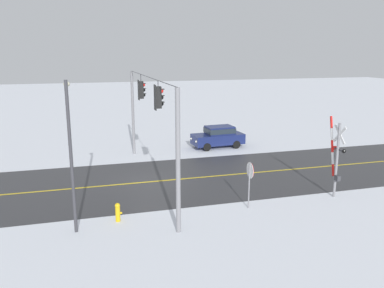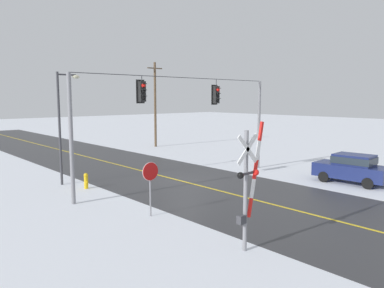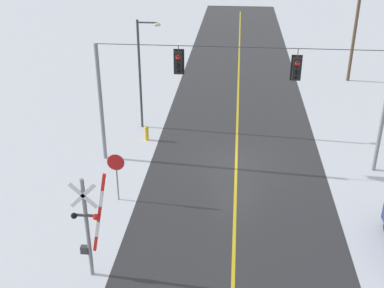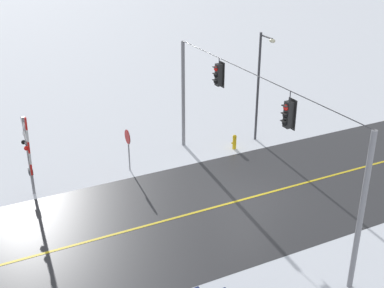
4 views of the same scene
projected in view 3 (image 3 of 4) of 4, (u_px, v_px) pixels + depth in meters
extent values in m
plane|color=silver|center=(236.00, 164.00, 25.29)|extent=(160.00, 160.00, 0.00)
cube|color=#303033|center=(237.00, 119.00, 30.66)|extent=(9.00, 80.00, 0.01)
cube|color=gold|center=(237.00, 119.00, 30.66)|extent=(0.14, 72.00, 0.01)
cylinder|color=gray|center=(101.00, 104.00, 24.53)|extent=(0.20, 0.20, 6.20)
cylinder|color=gray|center=(384.00, 114.00, 23.34)|extent=(0.20, 0.20, 6.20)
cylinder|color=#38383D|center=(242.00, 47.00, 22.58)|extent=(14.00, 0.04, 0.04)
cylinder|color=#38383D|center=(178.00, 49.00, 22.89)|extent=(0.04, 0.04, 0.29)
cube|color=black|center=(179.00, 63.00, 23.19)|extent=(0.34, 0.28, 1.08)
cube|color=black|center=(179.00, 62.00, 23.34)|extent=(0.52, 0.03, 1.26)
sphere|color=red|center=(178.00, 57.00, 22.92)|extent=(0.24, 0.24, 0.24)
cube|color=black|center=(178.00, 56.00, 22.82)|extent=(0.26, 0.16, 0.03)
sphere|color=black|center=(178.00, 64.00, 23.06)|extent=(0.24, 0.24, 0.24)
cube|color=black|center=(178.00, 62.00, 22.96)|extent=(0.26, 0.16, 0.03)
sphere|color=black|center=(178.00, 70.00, 23.20)|extent=(0.24, 0.24, 0.24)
cube|color=black|center=(178.00, 69.00, 23.10)|extent=(0.26, 0.16, 0.03)
cylinder|color=#38383D|center=(298.00, 53.00, 22.45)|extent=(0.04, 0.04, 0.43)
cube|color=black|center=(296.00, 69.00, 22.78)|extent=(0.34, 0.28, 1.08)
cube|color=black|center=(296.00, 68.00, 22.92)|extent=(0.52, 0.03, 1.26)
sphere|color=red|center=(297.00, 63.00, 22.50)|extent=(0.24, 0.24, 0.24)
cube|color=black|center=(298.00, 62.00, 22.40)|extent=(0.26, 0.16, 0.03)
sphere|color=black|center=(297.00, 70.00, 22.64)|extent=(0.24, 0.24, 0.24)
cube|color=black|center=(297.00, 68.00, 22.54)|extent=(0.26, 0.16, 0.03)
sphere|color=black|center=(296.00, 76.00, 22.78)|extent=(0.24, 0.24, 0.24)
cube|color=black|center=(296.00, 75.00, 22.68)|extent=(0.26, 0.16, 0.03)
cylinder|color=gray|center=(117.00, 178.00, 21.67)|extent=(0.07, 0.07, 2.30)
cylinder|color=#B71414|center=(116.00, 162.00, 21.29)|extent=(0.76, 0.03, 0.76)
cylinder|color=white|center=(116.00, 162.00, 21.31)|extent=(0.80, 0.02, 0.80)
cylinder|color=gray|center=(87.00, 229.00, 16.77)|extent=(0.14, 0.14, 4.00)
cube|color=white|center=(83.00, 196.00, 16.11)|extent=(0.98, 0.04, 0.98)
cube|color=white|center=(83.00, 196.00, 16.11)|extent=(0.98, 0.04, 0.98)
cube|color=#38383D|center=(85.00, 215.00, 16.47)|extent=(0.80, 0.06, 0.08)
sphere|color=black|center=(74.00, 216.00, 16.45)|extent=(0.22, 0.22, 0.22)
sphere|color=red|center=(96.00, 217.00, 16.38)|extent=(0.22, 0.22, 0.22)
cube|color=red|center=(96.00, 243.00, 17.00)|extent=(0.22, 0.08, 0.65)
cube|color=white|center=(97.00, 229.00, 16.72)|extent=(0.22, 0.08, 0.65)
cube|color=red|center=(99.00, 214.00, 16.43)|extent=(0.22, 0.08, 0.65)
cube|color=white|center=(101.00, 198.00, 16.14)|extent=(0.22, 0.08, 0.65)
cube|color=red|center=(103.00, 182.00, 15.86)|extent=(0.22, 0.08, 0.65)
cube|color=#38383D|center=(85.00, 250.00, 17.18)|extent=(0.28, 0.20, 0.28)
cylinder|color=#38383D|center=(140.00, 76.00, 28.17)|extent=(0.14, 0.14, 6.50)
cylinder|color=#38383D|center=(147.00, 23.00, 26.77)|extent=(1.10, 0.09, 0.09)
ellipsoid|color=beige|center=(157.00, 25.00, 26.76)|extent=(0.44, 0.28, 0.22)
cylinder|color=gold|center=(147.00, 135.00, 27.74)|extent=(0.22, 0.22, 0.70)
sphere|color=gold|center=(146.00, 128.00, 27.56)|extent=(0.24, 0.24, 0.24)
cylinder|color=gold|center=(146.00, 135.00, 27.59)|extent=(0.09, 0.10, 0.09)
cylinder|color=brown|center=(356.00, 25.00, 35.71)|extent=(0.24, 0.24, 8.62)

